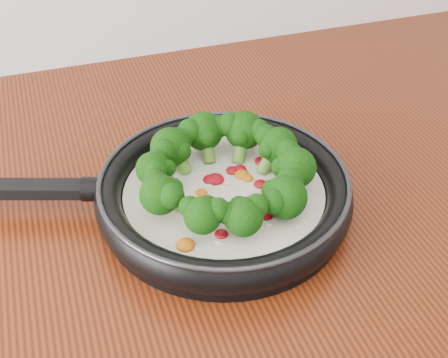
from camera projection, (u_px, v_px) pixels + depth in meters
name	position (u px, v px, depth m)	size (l,w,h in m)	color
skillet	(223.00, 188.00, 0.72)	(0.52, 0.40, 0.09)	black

